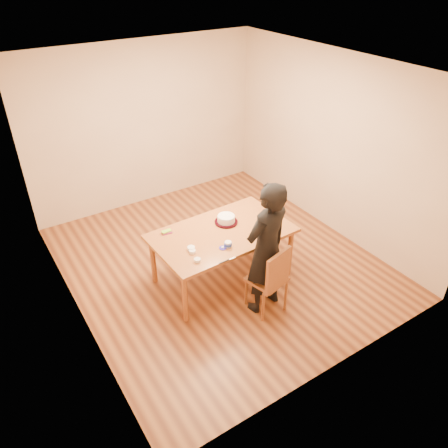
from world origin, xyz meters
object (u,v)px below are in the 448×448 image
dining_table (222,233)px  cake_plate (226,222)px  dining_chair (267,279)px  cake (226,219)px  person (266,249)px

dining_table → cake_plate: cake_plate is taller
dining_chair → cake: size_ratio=1.75×
cake → dining_table: bearing=-137.0°
cake_plate → person: size_ratio=0.18×
cake_plate → cake: bearing=63.4°
dining_table → cake: size_ratio=7.61×
cake_plate → person: 0.89m
cake_plate → person: bearing=-91.1°
cake_plate → cake: cake is taller
dining_table → cake: 0.24m
dining_table → person: person is taller
dining_chair → person: size_ratio=0.24×
dining_table → cake_plate: size_ratio=5.80×
cake → cake_plate: bearing=-116.6°
dining_table → cake_plate: (0.17, 0.16, 0.03)m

